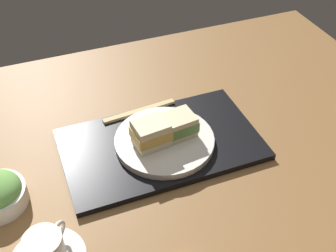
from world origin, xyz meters
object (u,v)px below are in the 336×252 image
Objects in this scene: sandwich_far at (150,133)px; coffee_cup at (46,251)px; chopsticks_pair at (139,111)px; sandwich_plate at (164,141)px; sandwich_near at (178,125)px.

coffee_cup is (26.96, 19.56, -3.49)cm from sandwich_far.
chopsticks_pair is at bearing -130.95° from coffee_cup.
sandwich_plate is 4.88cm from sandwich_near.
coffee_cup is at bearing 30.85° from sandwich_near.
sandwich_far reaches higher than chopsticks_pair.
sandwich_near is 39.51cm from coffee_cup.
sandwich_plate is 1.64× the size of coffee_cup.
sandwich_far is 33.49cm from coffee_cup.
coffee_cup is at bearing 33.19° from sandwich_plate.
chopsticks_pair is (1.91, -12.94, -0.45)cm from sandwich_plate.
sandwich_plate is 36.31cm from coffee_cup.
coffee_cup is (33.82, 20.20, -3.08)cm from sandwich_near.
sandwich_near reaches higher than coffee_cup.
sandwich_plate is at bearing -174.69° from sandwich_far.
sandwich_far reaches higher than coffee_cup.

